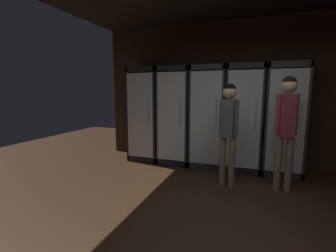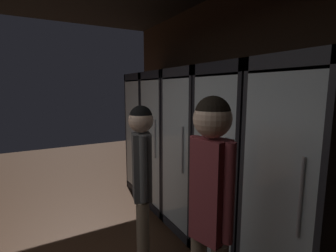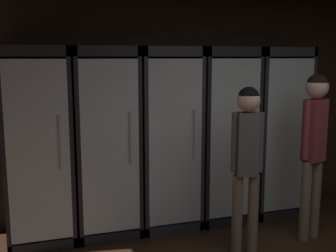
% 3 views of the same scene
% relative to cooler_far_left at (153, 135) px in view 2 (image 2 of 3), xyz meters
% --- Properties ---
extents(wall_back, '(6.00, 0.06, 2.80)m').
position_rel_cooler_far_left_xyz_m(wall_back, '(1.99, 0.33, 0.46)').
color(wall_back, '#382619').
rests_on(wall_back, ground).
extents(cooler_far_left, '(0.63, 0.67, 1.92)m').
position_rel_cooler_far_left_xyz_m(cooler_far_left, '(0.00, 0.00, 0.00)').
color(cooler_far_left, black).
rests_on(cooler_far_left, ground).
extents(cooler_left, '(0.63, 0.67, 1.92)m').
position_rel_cooler_far_left_xyz_m(cooler_left, '(0.66, -0.00, 0.00)').
color(cooler_left, black).
rests_on(cooler_left, ground).
extents(cooler_center, '(0.63, 0.67, 1.92)m').
position_rel_cooler_far_left_xyz_m(cooler_center, '(1.31, -0.00, 0.01)').
color(cooler_center, '#2B2B30').
rests_on(cooler_center, ground).
extents(cooler_right, '(0.63, 0.67, 1.92)m').
position_rel_cooler_far_left_xyz_m(cooler_right, '(1.97, 0.00, 0.01)').
color(cooler_right, black).
rests_on(cooler_right, ground).
extents(cooler_far_right, '(0.63, 0.67, 1.92)m').
position_rel_cooler_far_left_xyz_m(cooler_far_right, '(2.63, 0.00, 0.01)').
color(cooler_far_right, '#2B2B30').
rests_on(cooler_far_right, ground).
extents(shopper_near, '(0.30, 0.22, 1.66)m').
position_rel_cooler_far_left_xyz_m(shopper_near, '(2.57, -0.86, 0.11)').
color(shopper_near, '#72604C').
rests_on(shopper_near, ground).
extents(shopper_far, '(0.28, 0.21, 1.56)m').
position_rel_cooler_far_left_xyz_m(shopper_far, '(1.78, -0.96, 0.04)').
color(shopper_far, '#72604C').
rests_on(shopper_far, ground).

